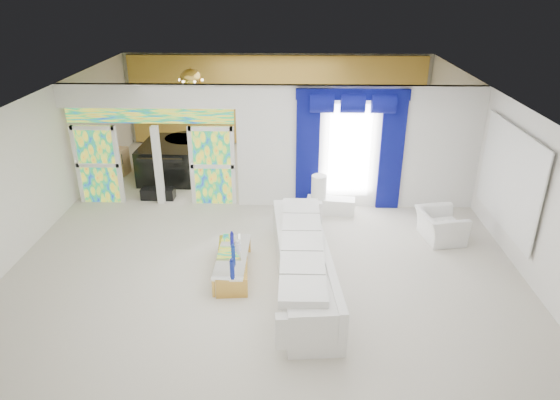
{
  "coord_description": "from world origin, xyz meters",
  "views": [
    {
      "loc": [
        0.56,
        -10.45,
        5.29
      ],
      "look_at": [
        0.3,
        -1.2,
        1.1
      ],
      "focal_mm": 31.96,
      "sensor_mm": 36.0,
      "label": 1
    }
  ],
  "objects_px": {
    "white_sofa": "(303,264)",
    "armchair": "(440,226)",
    "console_table": "(331,206)",
    "grand_piano": "(171,160)",
    "coffee_table": "(233,264)"
  },
  "relations": [
    {
      "from": "white_sofa",
      "to": "armchair",
      "type": "bearing_deg",
      "value": 25.42
    },
    {
      "from": "console_table",
      "to": "grand_piano",
      "type": "xyz_separation_m",
      "value": [
        -4.4,
        2.32,
        0.31
      ]
    },
    {
      "from": "white_sofa",
      "to": "console_table",
      "type": "relative_size",
      "value": 3.6
    },
    {
      "from": "white_sofa",
      "to": "console_table",
      "type": "bearing_deg",
      "value": 71.47
    },
    {
      "from": "white_sofa",
      "to": "console_table",
      "type": "xyz_separation_m",
      "value": [
        0.72,
        3.04,
        -0.2
      ]
    },
    {
      "from": "coffee_table",
      "to": "armchair",
      "type": "relative_size",
      "value": 1.71
    },
    {
      "from": "armchair",
      "to": "grand_piano",
      "type": "xyz_separation_m",
      "value": [
        -6.7,
        3.57,
        0.17
      ]
    },
    {
      "from": "console_table",
      "to": "grand_piano",
      "type": "distance_m",
      "value": 4.98
    },
    {
      "from": "console_table",
      "to": "grand_piano",
      "type": "bearing_deg",
      "value": 152.25
    },
    {
      "from": "white_sofa",
      "to": "coffee_table",
      "type": "xyz_separation_m",
      "value": [
        -1.35,
        0.3,
        -0.2
      ]
    },
    {
      "from": "white_sofa",
      "to": "grand_piano",
      "type": "height_order",
      "value": "grand_piano"
    },
    {
      "from": "armchair",
      "to": "white_sofa",
      "type": "bearing_deg",
      "value": 110.8
    },
    {
      "from": "coffee_table",
      "to": "grand_piano",
      "type": "height_order",
      "value": "grand_piano"
    },
    {
      "from": "grand_piano",
      "to": "armchair",
      "type": "bearing_deg",
      "value": -26.77
    },
    {
      "from": "console_table",
      "to": "armchair",
      "type": "distance_m",
      "value": 2.62
    }
  ]
}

